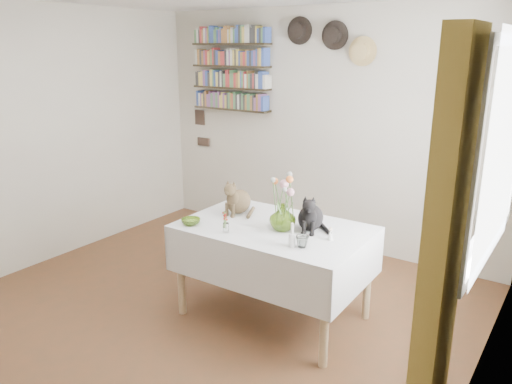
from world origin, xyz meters
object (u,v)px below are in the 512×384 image
Objects in this scene: black_cat at (311,211)px; flower_vase at (283,217)px; bookshelf_unit at (231,70)px; dining_table at (274,249)px; tabby_cat at (239,195)px.

black_cat is 0.22m from flower_vase.
bookshelf_unit is (-1.85, 1.48, 0.93)m from black_cat.
bookshelf_unit is (-1.59, 1.58, 1.27)m from dining_table.
black_cat reaches higher than dining_table.
bookshelf_unit is (-1.68, 1.60, 0.97)m from flower_vase.
bookshelf_unit reaches higher than flower_vase.
flower_vase is 0.21× the size of bookshelf_unit.
tabby_cat is 0.69m from black_cat.
tabby_cat is 2.09m from bookshelf_unit.
dining_table is 0.56m from tabby_cat.
black_cat is at bearing 35.79° from flower_vase.
black_cat is 1.44× the size of flower_vase.
black_cat is at bearing 20.75° from dining_table.
flower_vase reaches higher than dining_table.
bookshelf_unit is at bearing 136.44° from flower_vase.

